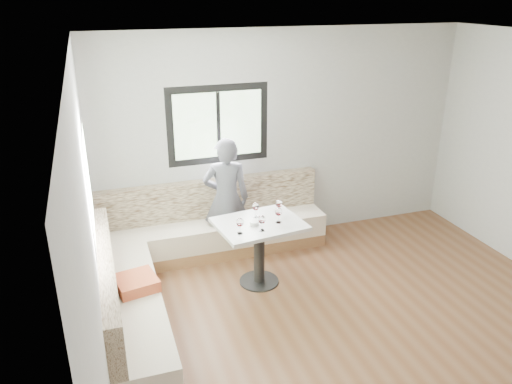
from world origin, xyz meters
TOP-DOWN VIEW (x-y plane):
  - room at (-0.08, 0.08)m, footprint 5.01×5.01m
  - banquette at (-1.59, 1.63)m, footprint 2.90×2.80m
  - table at (-0.74, 1.37)m, footprint 1.03×0.85m
  - person at (-0.92, 2.12)m, footprint 0.64×0.49m
  - olive_ramekin at (-0.81, 1.34)m, footprint 0.10×0.10m
  - wine_glass_a at (-1.03, 1.18)m, footprint 0.08×0.08m
  - wine_glass_b at (-0.78, 1.17)m, footprint 0.08×0.08m
  - wine_glass_c at (-0.54, 1.30)m, footprint 0.08×0.08m
  - wine_glass_d at (-0.73, 1.53)m, footprint 0.08×0.08m
  - wine_glass_e at (-0.45, 1.52)m, footprint 0.08×0.08m

SIDE VIEW (x-z plane):
  - banquette at x=-1.59m, z-range -0.14..0.81m
  - table at x=-0.74m, z-range 0.19..0.97m
  - person at x=-0.92m, z-range 0.00..1.58m
  - olive_ramekin at x=-0.81m, z-range 0.78..0.82m
  - wine_glass_a at x=-1.03m, z-range 0.82..1.00m
  - wine_glass_b at x=-0.78m, z-range 0.82..1.00m
  - wine_glass_c at x=-0.54m, z-range 0.82..1.00m
  - wine_glass_d at x=-0.73m, z-range 0.82..1.00m
  - wine_glass_e at x=-0.45m, z-range 0.82..1.00m
  - room at x=-0.08m, z-range 0.01..2.82m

